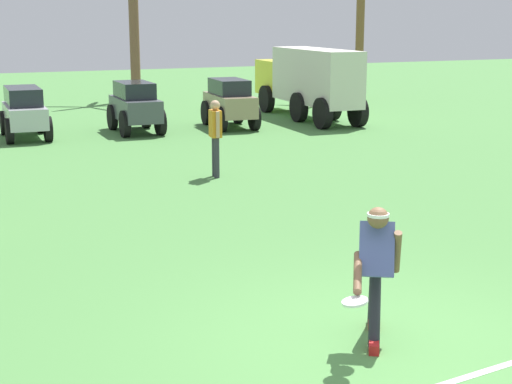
{
  "coord_description": "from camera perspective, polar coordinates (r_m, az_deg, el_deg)",
  "views": [
    {
      "loc": [
        -4.12,
        -6.2,
        3.23
      ],
      "look_at": [
        -0.01,
        3.2,
        0.9
      ],
      "focal_mm": 55.0,
      "sensor_mm": 36.0,
      "label": 1
    }
  ],
  "objects": [
    {
      "name": "frisbee_in_flight",
      "position": [
        7.31,
        7.21,
        -7.91
      ],
      "size": [
        0.32,
        0.32,
        0.06
      ],
      "color": "white"
    },
    {
      "name": "box_truck",
      "position": [
        24.86,
        3.81,
        8.17
      ],
      "size": [
        1.58,
        5.94,
        2.2
      ],
      "color": "yellow",
      "rests_on": "ground_plane"
    },
    {
      "name": "parked_car_slot_d",
      "position": [
        22.19,
        -8.78,
        6.22
      ],
      "size": [
        1.21,
        2.37,
        1.4
      ],
      "color": "#474C51",
      "rests_on": "ground_plane"
    },
    {
      "name": "ground_plane",
      "position": [
        8.12,
        9.29,
        -10.83
      ],
      "size": [
        80.0,
        80.0,
        0.0
      ],
      "primitive_type": "plane",
      "color": "#4D8643"
    },
    {
      "name": "parked_car_slot_e",
      "position": [
        22.92,
        -1.93,
        6.56
      ],
      "size": [
        1.34,
        2.42,
        1.4
      ],
      "color": "#998466",
      "rests_on": "ground_plane"
    },
    {
      "name": "field_line_paint",
      "position": [
        7.4,
        13.49,
        -13.45
      ],
      "size": [
        19.43,
        2.41,
        0.01
      ],
      "primitive_type": "cube",
      "rotation": [
        0.0,
        0.0,
        0.12
      ],
      "color": "white",
      "rests_on": "ground_plane"
    },
    {
      "name": "teammate_near_sideline",
      "position": [
        15.8,
        -2.97,
        4.45
      ],
      "size": [
        0.24,
        0.5,
        1.56
      ],
      "color": "#33333D",
      "rests_on": "ground_plane"
    },
    {
      "name": "palm_tree_far_left",
      "position": [
        30.4,
        -8.9,
        12.45
      ],
      "size": [
        3.48,
        3.3,
        5.38
      ],
      "color": "brown",
      "rests_on": "ground_plane"
    },
    {
      "name": "frisbee_thrower",
      "position": [
        7.87,
        8.72,
        -5.35
      ],
      "size": [
        0.79,
        0.89,
        1.42
      ],
      "color": "#23232D",
      "rests_on": "ground_plane"
    },
    {
      "name": "parked_car_slot_c",
      "position": [
        21.81,
        -16.5,
        5.67
      ],
      "size": [
        1.21,
        2.43,
        1.34
      ],
      "color": "#B7BABF",
      "rests_on": "ground_plane"
    }
  ]
}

